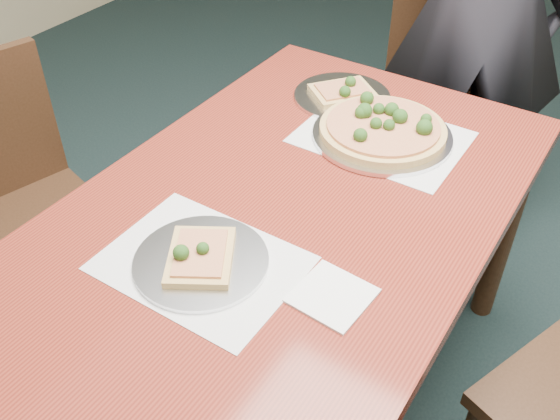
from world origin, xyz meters
The scene contains 10 objects.
dining_table centered at (-0.26, 0.02, 0.66)m, with size 0.90×1.50×0.75m.
chair_far centered at (-0.30, 1.18, 0.52)m, with size 0.55×0.55×0.91m.
chair_left centered at (-1.10, -0.12, 0.52)m, with size 0.51×0.51×0.91m.
diner centered at (-0.20, 1.14, 0.89)m, with size 0.65×0.43×1.78m, color black.
placemat_main centered at (-0.20, 0.42, 0.75)m, with size 0.42×0.32×0.00m, color white.
placemat_near centered at (-0.30, -0.21, 0.75)m, with size 0.40×0.30×0.00m, color white.
pizza_pan centered at (-0.20, 0.42, 0.77)m, with size 0.37×0.37×0.07m.
slice_plate_near centered at (-0.31, -0.21, 0.76)m, with size 0.28×0.28×0.06m.
slice_plate_far centered at (-0.39, 0.55, 0.76)m, with size 0.28×0.28×0.06m.
napkin centered at (-0.03, -0.15, 0.75)m, with size 0.14×0.14×0.01m, color white.
Camera 1 is at (0.33, -0.90, 1.66)m, focal length 40.00 mm.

